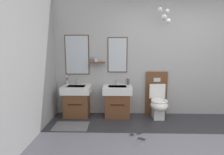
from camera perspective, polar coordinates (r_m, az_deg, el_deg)
The scene contains 10 objects.
wall_back at distance 4.32m, azimuth 17.38°, elevation 6.82°, with size 5.44×0.65×2.74m.
wall_left at distance 2.72m, azimuth -31.13°, elevation 4.55°, with size 0.12×3.84×2.74m, color #A8A8AA.
bath_mat at distance 3.78m, azimuth -12.77°, elevation -14.76°, with size 0.68×0.44×0.01m, color slate.
vanity_sink_left at distance 4.17m, azimuth -11.05°, elevation -6.97°, with size 0.63×0.45×0.70m.
tap_on_left_sink at distance 4.23m, azimuth -10.77°, elevation -1.21°, with size 0.03×0.13×0.11m.
vanity_sink_right at distance 4.08m, azimuth 1.68°, elevation -7.18°, with size 0.63×0.45×0.70m.
tap_on_right_sink at distance 4.14m, azimuth 1.70°, elevation -1.29°, with size 0.03×0.13×0.11m.
toilet at distance 4.16m, azimuth 14.17°, elevation -7.07°, with size 0.48×0.62×1.00m.
toothbrush_cup at distance 4.28m, azimuth -13.89°, elevation -1.36°, with size 0.07×0.07×0.21m.
soap_dispenser at distance 4.14m, azimuth 5.11°, elevation -1.30°, with size 0.06×0.06×0.17m.
Camera 1 is at (-1.20, -2.29, 1.54)m, focal length 28.97 mm.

